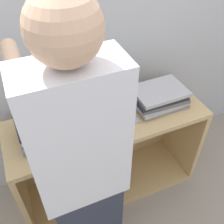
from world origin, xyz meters
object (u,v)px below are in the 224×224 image
at_px(laptop_open, 105,107).
at_px(laptop_stack_left, 49,126).
at_px(laptop_stack_right, 158,97).
at_px(person, 83,180).

relative_size(laptop_open, laptop_stack_left, 0.94).
bearing_deg(laptop_open, laptop_stack_left, -171.88).
bearing_deg(laptop_stack_right, laptop_open, 171.92).
distance_m(laptop_stack_right, person, 0.89).
bearing_deg(laptop_open, person, -120.93).
height_order(laptop_stack_right, person, person).
distance_m(laptop_stack_left, person, 0.51).
distance_m(laptop_open, person, 0.66).
distance_m(laptop_open, laptop_stack_left, 0.40).
relative_size(laptop_open, laptop_stack_right, 0.95).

